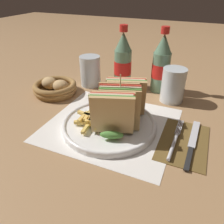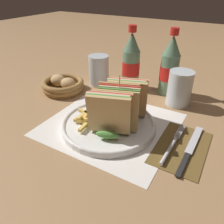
% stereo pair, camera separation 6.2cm
% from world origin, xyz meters
% --- Properties ---
extents(ground_plane, '(4.00, 4.00, 0.00)m').
position_xyz_m(ground_plane, '(0.00, 0.00, 0.00)').
color(ground_plane, '#9E754C').
extents(placemat, '(0.36, 0.33, 0.00)m').
position_xyz_m(placemat, '(-0.02, -0.01, 0.00)').
color(placemat, silver).
rests_on(placemat, ground_plane).
extents(plate_main, '(0.27, 0.27, 0.02)m').
position_xyz_m(plate_main, '(-0.02, -0.02, 0.01)').
color(plate_main, white).
rests_on(plate_main, ground_plane).
extents(club_sandwich, '(0.13, 0.20, 0.14)m').
position_xyz_m(club_sandwich, '(0.01, -0.01, 0.07)').
color(club_sandwich, tan).
rests_on(club_sandwich, plate_main).
extents(fries_pile, '(0.11, 0.11, 0.02)m').
position_xyz_m(fries_pile, '(-0.06, -0.05, 0.03)').
color(fries_pile, '#E0B756').
rests_on(fries_pile, plate_main).
extents(ketchup_blob, '(0.04, 0.03, 0.01)m').
position_xyz_m(ketchup_blob, '(-0.07, -0.02, 0.03)').
color(ketchup_blob, maroon).
rests_on(ketchup_blob, plate_main).
extents(napkin, '(0.12, 0.20, 0.00)m').
position_xyz_m(napkin, '(0.19, -0.01, 0.00)').
color(napkin, brown).
rests_on(napkin, ground_plane).
extents(fork, '(0.02, 0.18, 0.01)m').
position_xyz_m(fork, '(0.17, -0.02, 0.01)').
color(fork, silver).
rests_on(fork, napkin).
extents(knife, '(0.02, 0.21, 0.00)m').
position_xyz_m(knife, '(0.21, -0.01, 0.01)').
color(knife, black).
rests_on(knife, napkin).
extents(coke_bottle_near, '(0.07, 0.07, 0.23)m').
position_xyz_m(coke_bottle_near, '(-0.09, 0.26, 0.10)').
color(coke_bottle_near, slate).
rests_on(coke_bottle_near, ground_plane).
extents(coke_bottle_far, '(0.07, 0.07, 0.23)m').
position_xyz_m(coke_bottle_far, '(0.05, 0.28, 0.10)').
color(coke_bottle_far, slate).
rests_on(coke_bottle_far, ground_plane).
extents(glass_near, '(0.08, 0.08, 0.12)m').
position_xyz_m(glass_near, '(0.11, 0.22, 0.06)').
color(glass_near, silver).
rests_on(glass_near, ground_plane).
extents(glass_far, '(0.08, 0.08, 0.12)m').
position_xyz_m(glass_far, '(-0.21, 0.22, 0.05)').
color(glass_far, silver).
rests_on(glass_far, ground_plane).
extents(bread_basket, '(0.16, 0.16, 0.06)m').
position_xyz_m(bread_basket, '(-0.29, 0.10, 0.02)').
color(bread_basket, olive).
rests_on(bread_basket, ground_plane).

